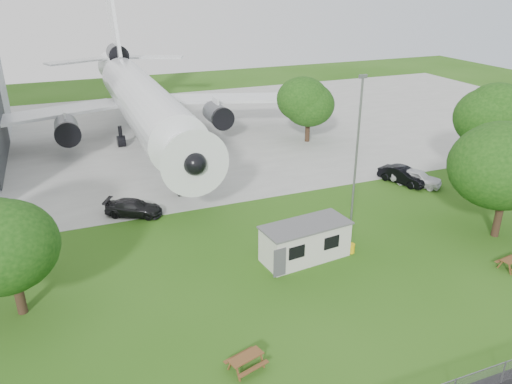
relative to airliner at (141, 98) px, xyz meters
name	(u,v)px	position (x,y,z in m)	size (l,w,h in m)	color
ground	(287,305)	(2.00, -35.86, -5.27)	(160.00, 160.00, 0.00)	#3E6D20
concrete_apron	(158,135)	(2.00, 2.14, -5.25)	(120.00, 46.00, 0.03)	#B7B7B2
airliner	(141,98)	(0.00, 0.00, 0.00)	(46.36, 47.73, 17.69)	white
site_cabin	(305,241)	(5.52, -31.32, -3.96)	(6.88, 3.37, 2.62)	silver
picnic_west	(246,368)	(-2.12, -39.86, -5.27)	(1.80, 1.50, 0.76)	brown
picnic_east	(511,268)	(17.85, -37.75, -5.27)	(1.80, 1.50, 0.76)	brown
lamp_mast	(356,161)	(10.20, -29.66, 0.73)	(0.16, 0.16, 12.00)	slate
tree_west_small	(7,239)	(-12.65, -30.70, -0.38)	(5.95, 5.95, 7.88)	#382619
tree_east_front	(509,166)	(20.43, -33.77, 0.36)	(7.86, 7.86, 9.58)	#382619
tree_east_back	(498,117)	(26.02, -27.02, 1.80)	(6.60, 6.60, 10.39)	#382619
tree_far_apron	(309,102)	(18.07, -7.29, -0.49)	(6.13, 6.13, 7.86)	#382619
car_ne_hatch	(416,178)	(21.28, -23.37, -4.49)	(1.84, 4.57, 1.56)	silver
car_ne_sedan	(403,176)	(20.41, -22.48, -4.49)	(1.65, 4.74, 1.56)	black
car_apron_van	(134,208)	(-4.45, -20.03, -4.59)	(1.90, 4.67, 1.36)	black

